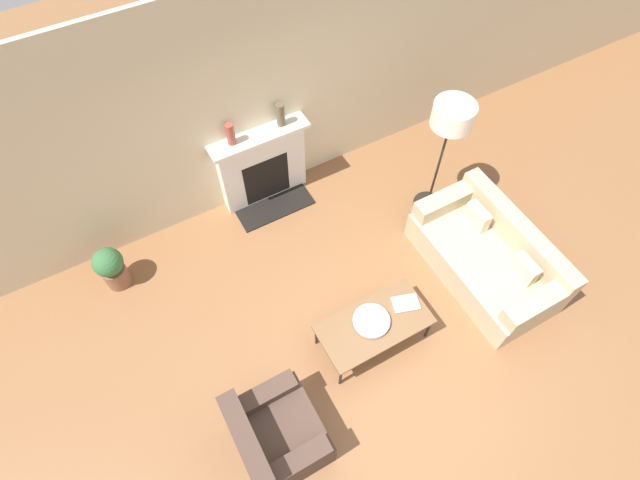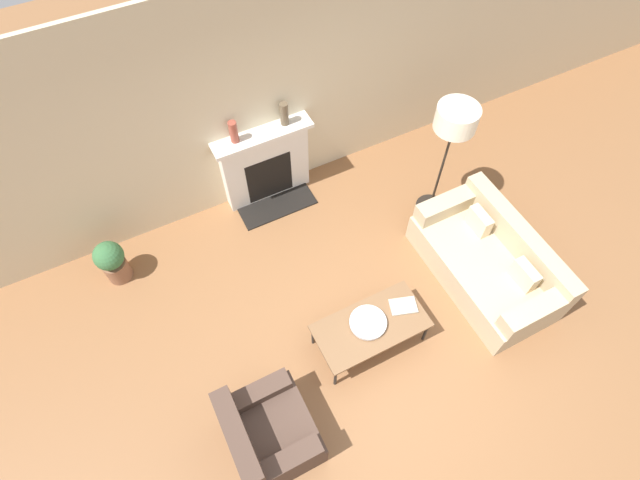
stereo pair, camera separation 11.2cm
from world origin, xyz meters
name	(u,v)px [view 1 (the left image)]	position (x,y,z in m)	size (l,w,h in m)	color
ground_plane	(393,358)	(0.00, 0.00, 0.00)	(18.00, 18.00, 0.00)	brown
wall_back	(267,98)	(0.00, 2.91, 1.45)	(18.00, 0.06, 2.90)	beige
fireplace	(263,167)	(-0.21, 2.77, 0.54)	(1.24, 0.59, 1.11)	silver
couch	(488,257)	(1.58, 0.42, 0.29)	(0.96, 1.81, 0.75)	tan
armchair_near	(275,435)	(-1.50, -0.17, 0.31)	(0.77, 0.86, 0.83)	#4C382D
coffee_table	(374,325)	(-0.09, 0.31, 0.39)	(1.20, 0.60, 0.42)	brown
bowl	(371,321)	(-0.11, 0.34, 0.45)	(0.39, 0.39, 0.05)	silver
book	(406,303)	(0.32, 0.34, 0.43)	(0.33, 0.28, 0.02)	#B2A893
floor_lamp	(451,123)	(1.59, 1.57, 1.45)	(0.47, 0.47, 1.70)	black
mantel_vase_left	(230,134)	(-0.54, 2.78, 1.25)	(0.10, 0.10, 0.28)	brown
mantel_vase_center_left	(280,115)	(0.09, 2.78, 1.26)	(0.10, 0.10, 0.30)	brown
potted_plant	(111,267)	(-2.35, 2.40, 0.33)	(0.35, 0.35, 0.62)	brown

